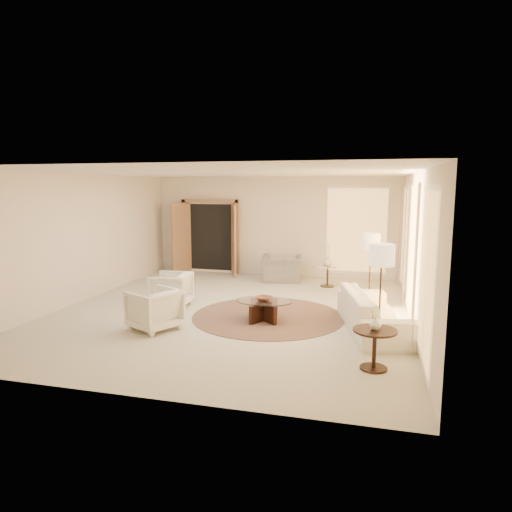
% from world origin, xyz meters
% --- Properties ---
extents(room, '(7.04, 8.04, 2.83)m').
position_xyz_m(room, '(0.00, 0.00, 1.40)').
color(room, beige).
rests_on(room, ground).
extents(windows_right, '(0.10, 6.40, 2.40)m').
position_xyz_m(windows_right, '(3.45, 0.10, 1.35)').
color(windows_right, '#F3B661').
rests_on(windows_right, room).
extents(window_back_corner, '(1.70, 0.10, 2.40)m').
position_xyz_m(window_back_corner, '(2.30, 3.95, 1.35)').
color(window_back_corner, '#F3B661').
rests_on(window_back_corner, room).
extents(curtains_right, '(0.06, 5.20, 2.60)m').
position_xyz_m(curtains_right, '(3.40, 1.00, 1.30)').
color(curtains_right, tan).
rests_on(curtains_right, room).
extents(french_doors, '(1.95, 0.66, 2.16)m').
position_xyz_m(french_doors, '(-1.90, 3.82, 1.07)').
color(french_doors, '#A47652').
rests_on(french_doors, room).
extents(area_rug, '(3.43, 3.43, 0.01)m').
position_xyz_m(area_rug, '(0.81, -0.21, 0.01)').
color(area_rug, '#3B241B').
rests_on(area_rug, room).
extents(sofa, '(1.46, 2.52, 0.69)m').
position_xyz_m(sofa, '(2.83, -0.59, 0.35)').
color(sofa, white).
rests_on(sofa, room).
extents(armchair_left, '(0.79, 0.83, 0.80)m').
position_xyz_m(armchair_left, '(-1.38, 0.03, 0.40)').
color(armchair_left, white).
rests_on(armchair_left, room).
extents(armchair_right, '(1.01, 1.03, 0.80)m').
position_xyz_m(armchair_right, '(-0.98, -1.50, 0.40)').
color(armchair_right, white).
rests_on(armchair_right, room).
extents(accent_chair, '(1.15, 0.84, 0.92)m').
position_xyz_m(accent_chair, '(0.40, 3.20, 0.46)').
color(accent_chair, gray).
rests_on(accent_chair, room).
extents(coffee_table, '(1.26, 1.26, 0.39)m').
position_xyz_m(coffee_table, '(0.79, -0.51, 0.25)').
color(coffee_table, black).
rests_on(coffee_table, room).
extents(end_table, '(0.61, 0.61, 0.58)m').
position_xyz_m(end_table, '(2.83, -2.39, 0.39)').
color(end_table, black).
rests_on(end_table, room).
extents(side_table, '(0.46, 0.46, 0.54)m').
position_xyz_m(side_table, '(1.66, 2.81, 0.32)').
color(side_table, '#312719').
rests_on(side_table, room).
extents(floor_lamp_near, '(0.38, 0.38, 1.57)m').
position_xyz_m(floor_lamp_near, '(2.71, 1.06, 1.33)').
color(floor_lamp_near, '#312719').
rests_on(floor_lamp_near, room).
extents(floor_lamp_far, '(0.40, 0.40, 1.64)m').
position_xyz_m(floor_lamp_far, '(2.90, -1.35, 1.40)').
color(floor_lamp_far, '#312719').
rests_on(floor_lamp_far, room).
extents(bowl, '(0.39, 0.39, 0.08)m').
position_xyz_m(bowl, '(0.79, -0.51, 0.43)').
color(bowl, brown).
rests_on(bowl, coffee_table).
extents(end_vase, '(0.18, 0.18, 0.17)m').
position_xyz_m(end_vase, '(2.83, -2.39, 0.66)').
color(end_vase, silver).
rests_on(end_vase, end_table).
extents(side_vase, '(0.25, 0.25, 0.26)m').
position_xyz_m(side_vase, '(1.66, 2.81, 0.66)').
color(side_vase, silver).
rests_on(side_vase, side_table).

